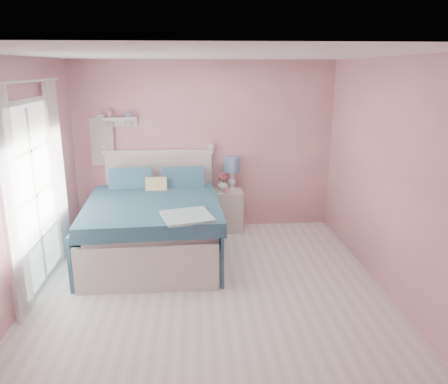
{
  "coord_description": "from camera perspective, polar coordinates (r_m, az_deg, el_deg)",
  "views": [
    {
      "loc": [
        -0.13,
        -4.48,
        2.47
      ],
      "look_at": [
        0.24,
        1.2,
        0.85
      ],
      "focal_mm": 35.0,
      "sensor_mm": 36.0,
      "label": 1
    }
  ],
  "objects": [
    {
      "name": "floor",
      "position": [
        5.12,
        -1.83,
        -13.02
      ],
      "size": [
        4.5,
        4.5,
        0.0
      ],
      "primitive_type": "plane",
      "color": "silver",
      "rests_on": "ground"
    },
    {
      "name": "teacup",
      "position": [
        6.63,
        0.26,
        0.18
      ],
      "size": [
        0.11,
        0.11,
        0.07
      ],
      "primitive_type": "imported",
      "rotation": [
        0.0,
        0.0,
        -0.25
      ],
      "color": "pink",
      "rests_on": "nightstand"
    },
    {
      "name": "wall_shelf",
      "position": [
        6.81,
        -13.43,
        9.21
      ],
      "size": [
        0.5,
        0.15,
        0.25
      ],
      "color": "silver",
      "rests_on": "room_shell"
    },
    {
      "name": "bed",
      "position": [
        6.03,
        -9.02,
        -4.27
      ],
      "size": [
        1.82,
        2.23,
        1.27
      ],
      "rotation": [
        0.0,
        0.0,
        0.06
      ],
      "color": "silver",
      "rests_on": "floor"
    },
    {
      "name": "vase",
      "position": [
        6.77,
        -0.15,
        0.98
      ],
      "size": [
        0.2,
        0.2,
        0.17
      ],
      "primitive_type": "imported",
      "rotation": [
        0.0,
        0.0,
        -0.19
      ],
      "color": "silver",
      "rests_on": "nightstand"
    },
    {
      "name": "roses",
      "position": [
        6.74,
        -0.17,
        1.99
      ],
      "size": [
        0.14,
        0.11,
        0.12
      ],
      "color": "#D94A62",
      "rests_on": "vase"
    },
    {
      "name": "hanging_dress",
      "position": [
        6.89,
        -15.64,
        6.33
      ],
      "size": [
        0.34,
        0.03,
        0.72
      ],
      "primitive_type": "cube",
      "color": "white",
      "rests_on": "room_shell"
    },
    {
      "name": "french_door",
      "position": [
        5.4,
        -23.47,
        -0.49
      ],
      "size": [
        0.04,
        1.32,
        2.16
      ],
      "color": "silver",
      "rests_on": "floor"
    },
    {
      "name": "curtain_far",
      "position": [
        6.04,
        -20.86,
        2.46
      ],
      "size": [
        0.04,
        0.4,
        2.32
      ],
      "primitive_type": "cube",
      "color": "white",
      "rests_on": "floor"
    },
    {
      "name": "table_lamp",
      "position": [
        6.78,
        1.02,
        3.3
      ],
      "size": [
        0.25,
        0.25,
        0.51
      ],
      "color": "white",
      "rests_on": "nightstand"
    },
    {
      "name": "room_shell",
      "position": [
        4.57,
        -2.0,
        4.64
      ],
      "size": [
        4.5,
        4.5,
        4.5
      ],
      "color": "#C37C87",
      "rests_on": "floor"
    },
    {
      "name": "nightstand",
      "position": [
        6.85,
        0.51,
        -2.4
      ],
      "size": [
        0.45,
        0.44,
        0.65
      ],
      "color": "beige",
      "rests_on": "floor"
    },
    {
      "name": "curtain_near",
      "position": [
        4.69,
        -25.98,
        -1.79
      ],
      "size": [
        0.04,
        0.4,
        2.32
      ],
      "primitive_type": "cube",
      "color": "white",
      "rests_on": "floor"
    }
  ]
}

